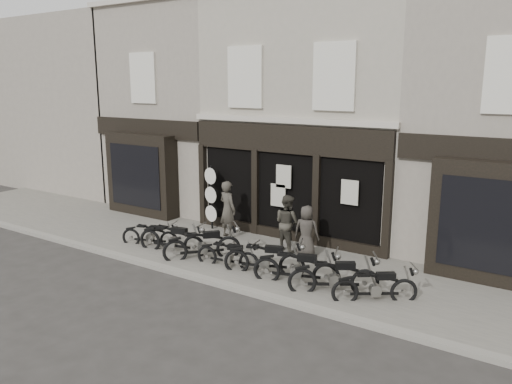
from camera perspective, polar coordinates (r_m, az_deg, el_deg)
The scene contains 18 objects.
ground_plane at distance 14.53m, azimuth -2.57°, elevation -8.68°, with size 90.00×90.00×0.00m, color #2D2B28.
pavement at distance 15.20m, azimuth -0.56°, elevation -7.46°, with size 30.00×4.20×0.12m, color #625E56.
kerb at distance 13.59m, azimuth -5.71°, elevation -9.97°, with size 30.00×0.25×0.13m, color gray.
central_building at distance 18.74m, azimuth 8.17°, elevation 8.76°, with size 7.30×6.22×8.34m.
neighbour_left at distance 22.16m, azimuth -7.09°, elevation 9.22°, with size 5.60×6.73×8.34m.
filler_left at distance 28.19m, azimuth -19.86°, elevation 9.36°, with size 11.00×6.00×8.20m, color gray.
motorcycle_0 at distance 16.41m, azimuth -11.96°, elevation -5.09°, with size 1.86×0.90×0.93m.
motorcycle_1 at distance 15.62m, azimuth -9.51°, elevation -5.61°, with size 2.30×0.76×1.11m.
motorcycle_2 at distance 14.96m, azimuth -6.07°, elevation -6.31°, with size 1.79×1.87×1.11m.
motorcycle_3 at distance 14.28m, azimuth -3.16°, elevation -7.47°, with size 1.96×0.60×0.94m.
motorcycle_4 at distance 13.77m, azimuth 1.05°, elevation -7.95°, with size 2.15×1.12×1.09m.
motorcycle_5 at distance 13.14m, azimuth 4.73°, elevation -8.98°, with size 2.23×1.01×1.10m.
motorcycle_6 at distance 12.72m, azimuth 8.98°, elevation -9.87°, with size 2.04×1.44×1.09m.
motorcycle_7 at distance 12.45m, azimuth 13.52°, elevation -10.77°, with size 1.81×1.39×0.99m.
man_left at distance 16.70m, azimuth -3.26°, elevation -1.99°, with size 0.70×0.46×1.92m, color #3F3B34.
man_centre at distance 15.42m, azimuth 3.59°, elevation -3.53°, with size 0.85×0.67×1.76m, color #3B3830.
man_right at distance 15.00m, azimuth 5.79°, elevation -4.44°, with size 0.76×0.49×1.55m, color #36322D.
advert_sign_post at distance 17.69m, azimuth -5.13°, elevation -0.92°, with size 0.58×0.38×2.40m.
Camera 1 is at (7.99, -10.96, 5.20)m, focal length 35.00 mm.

